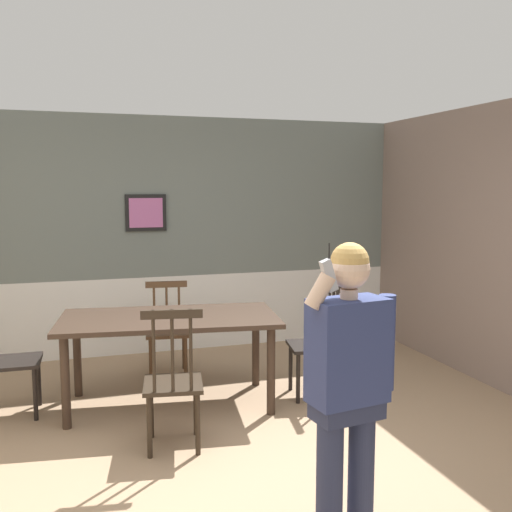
# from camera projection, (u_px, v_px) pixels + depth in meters

# --- Properties ---
(ground_plane) EXTENTS (6.63, 6.63, 0.00)m
(ground_plane) POSITION_uv_depth(u_px,v_px,m) (239.00, 472.00, 3.80)
(ground_plane) COLOR #9E7F60
(room_back_partition) EXTENTS (5.52, 0.17, 2.63)m
(room_back_partition) POSITION_uv_depth(u_px,v_px,m) (165.00, 240.00, 6.50)
(room_back_partition) COLOR slate
(room_back_partition) RESTS_ON ground_plane
(dining_table) EXTENTS (1.92, 1.14, 0.77)m
(dining_table) POSITION_uv_depth(u_px,v_px,m) (169.00, 327.00, 4.89)
(dining_table) COLOR #38281E
(dining_table) RESTS_ON ground_plane
(chair_near_window) EXTENTS (0.47, 0.47, 0.91)m
(chair_near_window) POSITION_uv_depth(u_px,v_px,m) (167.00, 330.00, 5.75)
(chair_near_window) COLOR #513823
(chair_near_window) RESTS_ON ground_plane
(chair_by_doorway) EXTENTS (0.48, 0.48, 1.04)m
(chair_by_doorway) POSITION_uv_depth(u_px,v_px,m) (173.00, 382.00, 4.09)
(chair_by_doorway) COLOR #2D2319
(chair_by_doorway) RESTS_ON ground_plane
(chair_at_table_head) EXTENTS (0.43, 0.43, 0.95)m
(chair_at_table_head) POSITION_uv_depth(u_px,v_px,m) (9.00, 360.00, 4.69)
(chair_at_table_head) COLOR black
(chair_at_table_head) RESTS_ON ground_plane
(chair_opposite_corner) EXTENTS (0.47, 0.47, 1.02)m
(chair_opposite_corner) POSITION_uv_depth(u_px,v_px,m) (317.00, 343.00, 5.14)
(chair_opposite_corner) COLOR black
(chair_opposite_corner) RESTS_ON ground_plane
(person_figure) EXTENTS (0.55, 0.27, 1.59)m
(person_figure) POSITION_uv_depth(u_px,v_px,m) (349.00, 375.00, 2.97)
(person_figure) COLOR #282E49
(person_figure) RESTS_ON ground_plane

